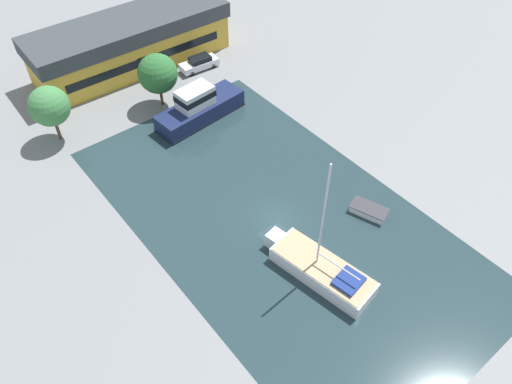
{
  "coord_description": "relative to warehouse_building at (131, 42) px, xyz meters",
  "views": [
    {
      "loc": [
        -19.88,
        -21.69,
        33.78
      ],
      "look_at": [
        0.0,
        2.95,
        1.0
      ],
      "focal_mm": 35.0,
      "sensor_mm": 36.0,
      "label": 1
    }
  ],
  "objects": [
    {
      "name": "quay_tree_near_building",
      "position": [
        -1.77,
        -9.48,
        1.01
      ],
      "size": [
        4.32,
        4.32,
        6.18
      ],
      "color": "brown",
      "rests_on": "ground"
    },
    {
      "name": "water_canal",
      "position": [
        -2.83,
        -30.65,
        -3.0
      ],
      "size": [
        21.6,
        39.33,
        0.01
      ],
      "primitive_type": "cube",
      "color": "#23383D",
      "rests_on": "ground"
    },
    {
      "name": "warehouse_building",
      "position": [
        0.0,
        0.0,
        0.0
      ],
      "size": [
        24.46,
        8.3,
        5.92
      ],
      "rotation": [
        0.0,
        0.0,
        -0.02
      ],
      "color": "gold",
      "rests_on": "ground"
    },
    {
      "name": "small_dinghy",
      "position": [
        4.05,
        -35.37,
        -2.64
      ],
      "size": [
        2.69,
        3.7,
        0.7
      ],
      "rotation": [
        0.0,
        0.0,
        0.34
      ],
      "color": "silver",
      "rests_on": "water_canal"
    },
    {
      "name": "sailboat_moored",
      "position": [
        -4.08,
        -37.47,
        -2.2
      ],
      "size": [
        4.49,
        10.06,
        11.97
      ],
      "rotation": [
        0.0,
        0.0,
        0.17
      ],
      "color": "white",
      "rests_on": "water_canal"
    },
    {
      "name": "motor_cruiser",
      "position": [
        0.06,
        -14.3,
        -1.55
      ],
      "size": [
        10.5,
        4.23,
        3.99
      ],
      "rotation": [
        0.0,
        0.0,
        1.66
      ],
      "color": "#19234C",
      "rests_on": "water_canal"
    },
    {
      "name": "ground_plane",
      "position": [
        -2.83,
        -30.65,
        -3.0
      ],
      "size": [
        440.0,
        440.0,
        0.0
      ],
      "primitive_type": "plane",
      "color": "gray"
    },
    {
      "name": "parked_car",
      "position": [
        5.69,
        -6.05,
        -2.18
      ],
      "size": [
        4.91,
        2.21,
        1.62
      ],
      "rotation": [
        0.0,
        0.0,
        1.5
      ],
      "color": "silver",
      "rests_on": "ground"
    },
    {
      "name": "quay_tree_by_water",
      "position": [
        -13.27,
        -7.9,
        1.1
      ],
      "size": [
        4.07,
        4.07,
        6.14
      ],
      "color": "brown",
      "rests_on": "ground"
    }
  ]
}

